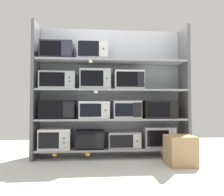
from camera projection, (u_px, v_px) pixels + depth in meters
name	position (u px, v px, depth m)	size (l,w,h in m)	color
ground	(119.00, 177.00, 2.61)	(6.46, 6.00, 0.02)	silver
back_panel	(111.00, 92.00, 3.88)	(2.66, 0.04, 2.23)	#9EA3A8
upright_left	(35.00, 90.00, 3.54)	(0.05, 0.42, 2.23)	#5B5B5E
upright_right	(184.00, 91.00, 3.75)	(0.05, 0.42, 2.23)	#5B5B5E
shelf_0	(112.00, 149.00, 3.61)	(2.46, 0.42, 0.03)	#99999E
microwave_0	(56.00, 139.00, 3.54)	(0.50, 0.42, 0.33)	silver
microwave_1	(90.00, 139.00, 3.58)	(0.47, 0.39, 0.29)	black
microwave_2	(124.00, 140.00, 3.63)	(0.53, 0.36, 0.26)	#A5A2A2
microwave_3	(158.00, 137.00, 3.68)	(0.52, 0.35, 0.34)	#B6B5B8
price_tag_0	(55.00, 155.00, 3.32)	(0.06, 0.00, 0.04)	orange
price_tag_1	(88.00, 155.00, 3.36)	(0.07, 0.00, 0.05)	orange
price_tag_2	(164.00, 153.00, 3.46)	(0.09, 0.00, 0.05)	orange
shelf_1	(112.00, 119.00, 3.63)	(2.46, 0.42, 0.03)	#99999E
microwave_4	(58.00, 109.00, 3.56)	(0.56, 0.36, 0.31)	black
microwave_5	(94.00, 110.00, 3.61)	(0.50, 0.38, 0.28)	silver
microwave_6	(126.00, 110.00, 3.65)	(0.46, 0.40, 0.29)	#BAB3BD
microwave_7	(159.00, 109.00, 3.70)	(0.54, 0.37, 0.30)	black
shelf_2	(112.00, 90.00, 3.65)	(2.46, 0.42, 0.03)	#99999E
microwave_8	(59.00, 81.00, 3.58)	(0.57, 0.42, 0.28)	#9CA2A4
microwave_9	(95.00, 80.00, 3.63)	(0.50, 0.40, 0.33)	#9FA7A7
microwave_10	(129.00, 80.00, 3.67)	(0.49, 0.36, 0.31)	silver
price_tag_3	(96.00, 92.00, 3.41)	(0.07, 0.00, 0.04)	beige
shelf_3	(112.00, 62.00, 3.67)	(2.46, 0.42, 0.03)	#99999E
microwave_11	(57.00, 51.00, 3.59)	(0.52, 0.39, 0.29)	#2A2939
microwave_12	(93.00, 51.00, 3.64)	(0.51, 0.34, 0.32)	#BDB5C3
price_tag_4	(91.00, 61.00, 3.42)	(0.06, 0.00, 0.04)	beige
shipping_carton	(180.00, 150.00, 3.12)	(0.39, 0.39, 0.42)	tan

